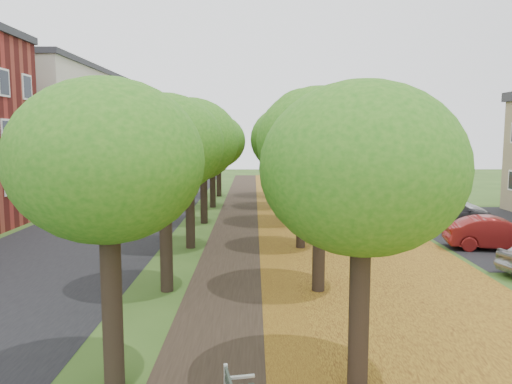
{
  "coord_description": "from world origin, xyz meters",
  "views": [
    {
      "loc": [
        0.55,
        -9.35,
        4.96
      ],
      "look_at": [
        0.65,
        11.59,
        2.5
      ],
      "focal_mm": 35.0,
      "sensor_mm": 36.0,
      "label": 1
    }
  ],
  "objects": [
    {
      "name": "street_asphalt",
      "position": [
        -7.5,
        15.0,
        0.0
      ],
      "size": [
        8.0,
        70.0,
        0.01
      ],
      "primitive_type": "cube",
      "color": "black",
      "rests_on": "ground"
    },
    {
      "name": "footpath",
      "position": [
        0.0,
        15.0,
        0.0
      ],
      "size": [
        3.2,
        70.0,
        0.01
      ],
      "primitive_type": "cube",
      "color": "black",
      "rests_on": "ground"
    },
    {
      "name": "leaf_verge",
      "position": [
        5.0,
        15.0,
        0.01
      ],
      "size": [
        7.5,
        70.0,
        0.01
      ],
      "primitive_type": "cube",
      "color": "#AF8120",
      "rests_on": "ground"
    },
    {
      "name": "parking_lot",
      "position": [
        13.5,
        16.0,
        0.0
      ],
      "size": [
        9.0,
        16.0,
        0.01
      ],
      "primitive_type": "cube",
      "color": "black",
      "rests_on": "ground"
    },
    {
      "name": "tree_row_west",
      "position": [
        -2.2,
        15.0,
        4.49
      ],
      "size": [
        4.04,
        34.04,
        6.23
      ],
      "color": "black",
      "rests_on": "ground"
    },
    {
      "name": "tree_row_east",
      "position": [
        2.6,
        15.0,
        4.49
      ],
      "size": [
        4.04,
        34.04,
        6.23
      ],
      "color": "black",
      "rests_on": "ground"
    },
    {
      "name": "building_cream",
      "position": [
        -17.0,
        33.0,
        5.21
      ],
      "size": [
        10.3,
        20.3,
        10.4
      ],
      "color": "beige",
      "rests_on": "ground"
    },
    {
      "name": "car_red",
      "position": [
        11.0,
        11.6,
        0.7
      ],
      "size": [
        4.44,
        2.19,
        1.4
      ],
      "primitive_type": "imported",
      "rotation": [
        0.0,
        0.0,
        1.4
      ],
      "color": "maroon",
      "rests_on": "ground"
    },
    {
      "name": "car_grey",
      "position": [
        11.21,
        17.05,
        0.68
      ],
      "size": [
        4.96,
        2.7,
        1.36
      ],
      "primitive_type": "imported",
      "rotation": [
        0.0,
        0.0,
        1.75
      ],
      "color": "#313136",
      "rests_on": "ground"
    },
    {
      "name": "car_white",
      "position": [
        11.0,
        18.96,
        0.77
      ],
      "size": [
        5.94,
        3.61,
        1.54
      ],
      "primitive_type": "imported",
      "rotation": [
        0.0,
        0.0,
        1.37
      ],
      "color": "silver",
      "rests_on": "ground"
    }
  ]
}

